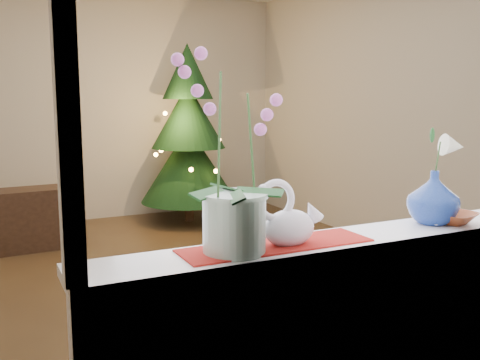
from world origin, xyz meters
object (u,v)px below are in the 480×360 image
object	(u,v)px
xmas_tree	(188,134)
swan	(289,214)
orchid_pot	(234,153)
amber_dish	(452,218)
paperweight	(435,217)
blue_vase	(434,193)
side_table	(38,218)

from	to	relation	value
xmas_tree	swan	bearing A→B (deg)	-106.14
orchid_pot	xmas_tree	world-z (taller)	xmas_tree
orchid_pot	amber_dish	distance (m)	1.05
swan	paperweight	bearing A→B (deg)	-13.52
orchid_pot	paperweight	bearing A→B (deg)	-0.65
blue_vase	xmas_tree	distance (m)	4.29
orchid_pot	amber_dish	bearing A→B (deg)	-0.38
paperweight	xmas_tree	xyz separation A→B (m)	(0.56, 4.29, 0.07)
orchid_pot	amber_dish	size ratio (longest dim) A/B	4.10
amber_dish	blue_vase	bearing A→B (deg)	157.39
swan	side_table	bearing A→B (deg)	84.74
orchid_pot	xmas_tree	size ratio (longest dim) A/B	0.32
orchid_pot	blue_vase	distance (m)	0.94
swan	amber_dish	xyz separation A→B (m)	(0.78, -0.01, -0.09)
blue_vase	amber_dish	xyz separation A→B (m)	(0.08, -0.03, -0.11)
blue_vase	amber_dish	distance (m)	0.14
amber_dish	swan	bearing A→B (deg)	179.48
side_table	amber_dish	bearing A→B (deg)	-75.13
swan	amber_dish	world-z (taller)	swan
orchid_pot	xmas_tree	xyz separation A→B (m)	(1.45, 4.28, -0.22)
blue_vase	amber_dish	bearing A→B (deg)	-22.61
paperweight	blue_vase	bearing A→B (deg)	56.35
swan	paperweight	xyz separation A→B (m)	(0.68, -0.01, -0.07)
blue_vase	side_table	distance (m)	4.06
xmas_tree	side_table	xyz separation A→B (m)	(-1.73, -0.46, -0.74)
side_table	orchid_pot	bearing A→B (deg)	-89.38
xmas_tree	side_table	distance (m)	1.94
blue_vase	xmas_tree	bearing A→B (deg)	82.88
xmas_tree	side_table	bearing A→B (deg)	-165.26
orchid_pot	swan	world-z (taller)	orchid_pot
orchid_pot	swan	xyz separation A→B (m)	(0.21, 0.00, -0.22)
swan	blue_vase	xyz separation A→B (m)	(0.71, 0.02, 0.01)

